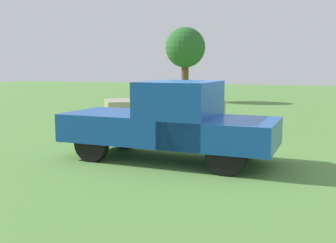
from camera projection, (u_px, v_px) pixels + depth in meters
The scene contains 4 objects.
ground_plane at pixel (199, 159), 9.29m from camera, with size 80.00×80.00×0.00m, color #54843D.
pickup_truck at pixel (173, 120), 9.04m from camera, with size 4.90×1.90×1.82m.
sedan_near at pixel (162, 104), 15.70m from camera, with size 4.74×4.10×1.47m.
tree_back_right at pixel (185, 48), 24.46m from camera, with size 2.47×2.47×4.56m.
Camera 1 is at (-2.67, 8.71, 2.14)m, focal length 42.55 mm.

